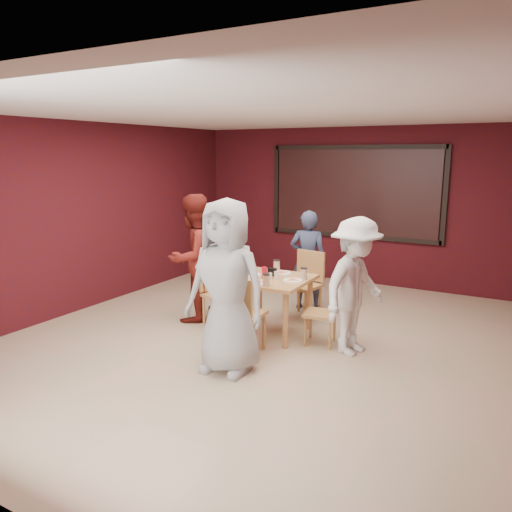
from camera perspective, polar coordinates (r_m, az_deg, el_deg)
The scene contains 11 objects.
floor at distance 6.41m, azimuth 0.45°, elevation -9.67°, with size 7.00×7.00×0.00m, color tan.
window_blinds at distance 9.17m, azimuth 11.10°, elevation 7.17°, with size 3.00×0.02×1.50m, color black.
dining_table at distance 6.48m, azimuth 1.80°, elevation -3.29°, with size 0.97×0.97×0.90m.
chair_front at distance 5.82m, azimuth -1.92°, elevation -6.27°, with size 0.48×0.48×0.96m.
chair_back at distance 7.24m, azimuth 5.69°, elevation -2.76°, with size 0.53×0.53×0.95m.
chair_left at distance 6.95m, azimuth -4.49°, elevation -3.87°, with size 0.51×0.51×0.84m.
chair_right at distance 6.22m, azimuth 7.98°, elevation -6.12°, with size 0.44×0.44×0.79m.
diner_front at distance 5.31m, azimuth -3.38°, elevation -3.52°, with size 0.92×0.60×1.89m, color #A6A6A6.
diner_back at distance 7.57m, azimuth 5.96°, elevation -0.46°, with size 0.55×0.36×1.51m, color #333D5A.
diner_left at distance 7.04m, azimuth -7.14°, elevation -0.23°, with size 0.87×0.68×1.79m, color maroon.
diner_right at distance 5.92m, azimuth 11.29°, elevation -3.44°, with size 1.05×0.60×1.63m, color white.
Camera 1 is at (2.91, -5.22, 2.33)m, focal length 35.00 mm.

